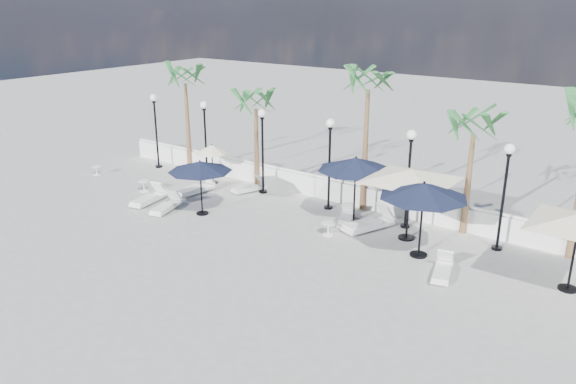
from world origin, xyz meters
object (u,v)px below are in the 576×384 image
Objects in this scene: parasol_cream_sq_a at (411,170)px; lounger_0 at (195,188)px; lounger_2 at (166,206)px; lounger_5 at (346,218)px; lounger_6 at (442,270)px; parasol_navy_left at (200,167)px; lounger_4 at (249,187)px; parasol_cream_small at (212,150)px; parasol_navy_mid at (356,164)px; lounger_3 at (369,223)px; parasol_navy_right at (424,191)px; lounger_1 at (149,198)px.

lounger_0 is at bearing -174.51° from parasol_cream_sq_a.
lounger_2 is 7.49m from lounger_5.
lounger_6 is 0.66× the size of parasol_navy_left.
parasol_cream_sq_a is (8.10, -0.72, 2.44)m from lounger_4.
lounger_6 is (11.52, 1.15, -0.01)m from lounger_2.
parasol_cream_small is (-1.02, 3.94, 1.44)m from lounger_2.
lounger_5 is 6.17m from parasol_navy_left.
parasol_navy_mid is (5.68, -0.36, 2.14)m from lounger_4.
parasol_cream_sq_a reaches higher than lounger_6.
lounger_2 is at bearing -136.06° from lounger_3.
lounger_2 reaches higher than lounger_6.
lounger_0 is 2.36m from lounger_2.
lounger_4 is at bearing 168.65° from parasol_navy_right.
parasol_navy_right is at bearing -4.82° from lounger_2.
lounger_6 is at bearing -38.85° from parasol_navy_right.
parasol_cream_small reaches higher than lounger_4.
lounger_1 is 0.87× the size of lounger_3.
parasol_cream_small is at bearing 152.16° from lounger_5.
lounger_3 is (7.80, 3.17, 0.05)m from lounger_2.
parasol_navy_right reaches higher than parasol_navy_left.
lounger_0 is at bearing -117.05° from lounger_4.
parasol_cream_small is (0.31, 3.72, 1.42)m from lounger_1.
lounger_5 is (-1.08, 0.15, -0.07)m from lounger_3.
parasol_cream_sq_a reaches higher than lounger_1.
lounger_3 is 1.30× the size of lounger_4.
lounger_4 is 0.58× the size of parasol_navy_right.
lounger_0 is at bearing 159.63° from lounger_6.
parasol_navy_right is 0.51× the size of parasol_cream_sq_a.
parasol_cream_sq_a reaches higher than parasol_navy_left.
lounger_0 reaches higher than lounger_6.
lounger_0 is at bearing 179.23° from parasol_navy_right.
lounger_5 is at bearing -166.04° from lounger_3.
lounger_1 is 1.08× the size of lounger_2.
parasol_cream_small is at bearing 170.94° from parasol_navy_right.
lounger_0 is at bearing -170.06° from parasol_navy_mid.
lounger_2 is at bearing 170.69° from lounger_6.
parasol_navy_mid reaches higher than lounger_5.
parasol_navy_mid is at bearing 176.24° from lounger_3.
lounger_4 is 5.54m from lounger_5.
lounger_0 is 10.25m from parasol_cream_sq_a.
parasol_cream_sq_a reaches higher than parasol_navy_mid.
lounger_0 is 1.05× the size of lounger_1.
lounger_2 is 0.60× the size of parasol_navy_right.
lounger_6 is at bearing -6.66° from lounger_3.
lounger_2 reaches higher than lounger_5.
parasol_navy_left is (-5.26, -2.66, 1.82)m from lounger_5.
parasol_navy_right reaches higher than lounger_0.
parasol_navy_mid is at bearing 11.00° from lounger_2.
parasol_cream_sq_a is at bearing 131.17° from parasol_navy_right.
lounger_1 is 1.16× the size of lounger_5.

